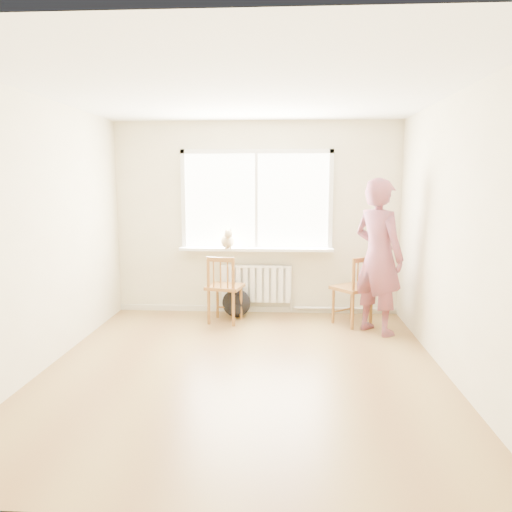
# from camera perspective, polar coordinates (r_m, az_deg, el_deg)

# --- Properties ---
(floor) EXTENTS (4.50, 4.50, 0.00)m
(floor) POSITION_cam_1_polar(r_m,az_deg,el_deg) (5.15, -1.44, -12.83)
(floor) COLOR olive
(floor) RESTS_ON ground
(ceiling) EXTENTS (4.50, 4.50, 0.00)m
(ceiling) POSITION_cam_1_polar(r_m,az_deg,el_deg) (4.86, -1.57, 18.30)
(ceiling) COLOR white
(ceiling) RESTS_ON back_wall
(back_wall) EXTENTS (4.00, 0.01, 2.70)m
(back_wall) POSITION_cam_1_polar(r_m,az_deg,el_deg) (7.06, 0.07, 4.29)
(back_wall) COLOR beige
(back_wall) RESTS_ON ground
(window) EXTENTS (2.12, 0.05, 1.42)m
(window) POSITION_cam_1_polar(r_m,az_deg,el_deg) (7.01, 0.06, 6.82)
(window) COLOR white
(window) RESTS_ON back_wall
(windowsill) EXTENTS (2.15, 0.22, 0.04)m
(windowsill) POSITION_cam_1_polar(r_m,az_deg,el_deg) (6.99, 0.02, 0.79)
(windowsill) COLOR white
(windowsill) RESTS_ON back_wall
(radiator) EXTENTS (1.00, 0.12, 0.55)m
(radiator) POSITION_cam_1_polar(r_m,az_deg,el_deg) (7.09, 0.03, -3.12)
(radiator) COLOR white
(radiator) RESTS_ON back_wall
(heating_pipe) EXTENTS (1.40, 0.04, 0.04)m
(heating_pipe) POSITION_cam_1_polar(r_m,az_deg,el_deg) (7.24, 10.02, -5.92)
(heating_pipe) COLOR silver
(heating_pipe) RESTS_ON back_wall
(baseboard) EXTENTS (4.00, 0.03, 0.08)m
(baseboard) POSITION_cam_1_polar(r_m,az_deg,el_deg) (7.26, 0.06, -6.08)
(baseboard) COLOR beige
(baseboard) RESTS_ON ground
(chair_left) EXTENTS (0.53, 0.51, 0.90)m
(chair_left) POSITION_cam_1_polar(r_m,az_deg,el_deg) (6.63, -3.71, -3.81)
(chair_left) COLOR brown
(chair_left) RESTS_ON floor
(chair_right) EXTENTS (0.63, 0.62, 0.92)m
(chair_right) POSITION_cam_1_polar(r_m,az_deg,el_deg) (6.64, 11.29, -3.87)
(chair_right) COLOR brown
(chair_right) RESTS_ON floor
(person) EXTENTS (0.80, 0.83, 1.92)m
(person) POSITION_cam_1_polar(r_m,az_deg,el_deg) (6.29, 13.81, -0.07)
(person) COLOR #C5417A
(person) RESTS_ON floor
(cat) EXTENTS (0.24, 0.43, 0.29)m
(cat) POSITION_cam_1_polar(r_m,az_deg,el_deg) (6.92, -3.25, 1.86)
(cat) COLOR #CFB88D
(cat) RESTS_ON windowsill
(backpack) EXTENTS (0.45, 0.38, 0.39)m
(backpack) POSITION_cam_1_polar(r_m,az_deg,el_deg) (6.96, -2.26, -5.39)
(backpack) COLOR black
(backpack) RESTS_ON floor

